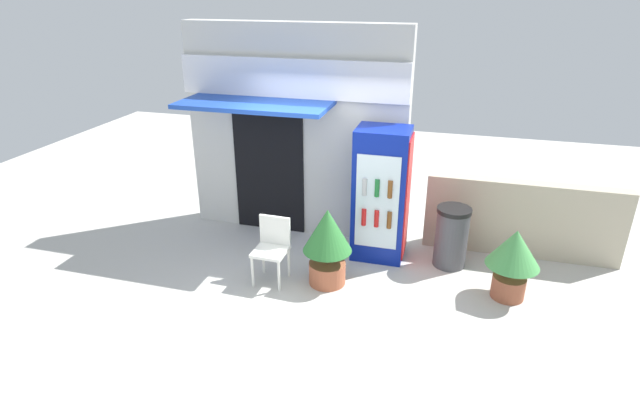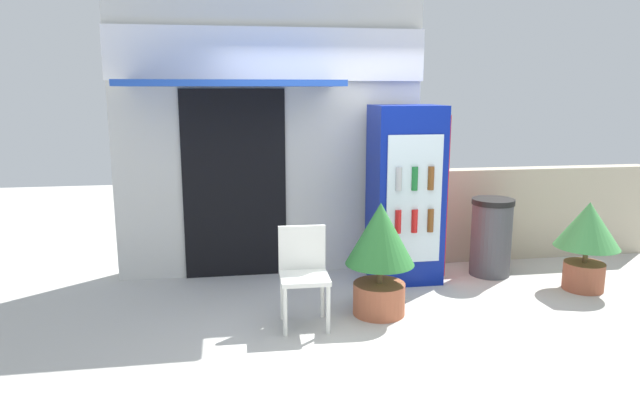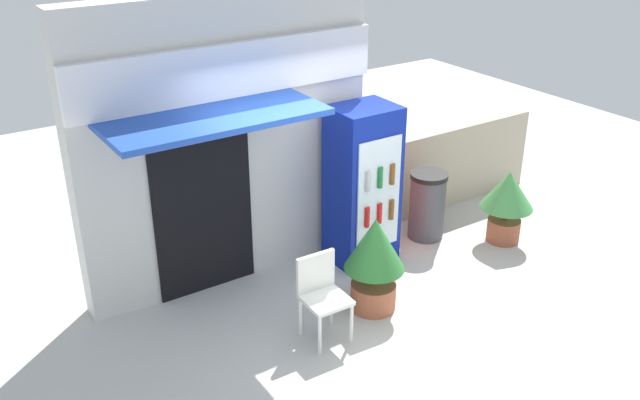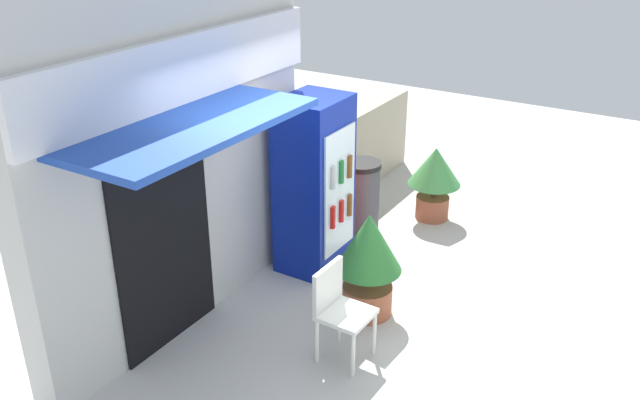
# 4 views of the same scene
# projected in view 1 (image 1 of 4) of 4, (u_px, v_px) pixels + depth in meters

# --- Properties ---
(ground) EXTENTS (16.00, 16.00, 0.00)m
(ground) POSITION_uv_depth(u_px,v_px,m) (311.00, 286.00, 6.55)
(ground) COLOR beige
(storefront_building) EXTENTS (3.35, 1.22, 3.16)m
(storefront_building) POSITION_uv_depth(u_px,v_px,m) (294.00, 130.00, 7.51)
(storefront_building) COLOR silver
(storefront_building) RESTS_ON ground
(drink_cooler) EXTENTS (0.74, 0.65, 1.89)m
(drink_cooler) POSITION_uv_depth(u_px,v_px,m) (381.00, 195.00, 6.95)
(drink_cooler) COLOR navy
(drink_cooler) RESTS_ON ground
(plastic_chair) EXTENTS (0.43, 0.43, 0.87)m
(plastic_chair) POSITION_uv_depth(u_px,v_px,m) (272.00, 245.00, 6.53)
(plastic_chair) COLOR white
(plastic_chair) RESTS_ON ground
(potted_plant_near_shop) EXTENTS (0.63, 0.63, 1.05)m
(potted_plant_near_shop) POSITION_uv_depth(u_px,v_px,m) (327.00, 240.00, 6.39)
(potted_plant_near_shop) COLOR #AD5B3D
(potted_plant_near_shop) RESTS_ON ground
(potted_plant_curbside) EXTENTS (0.65, 0.65, 0.93)m
(potted_plant_curbside) POSITION_uv_depth(u_px,v_px,m) (513.00, 256.00, 6.10)
(potted_plant_curbside) COLOR #995138
(potted_plant_curbside) RESTS_ON ground
(trash_bin) EXTENTS (0.46, 0.46, 0.87)m
(trash_bin) POSITION_uv_depth(u_px,v_px,m) (451.00, 237.00, 6.89)
(trash_bin) COLOR #47474C
(trash_bin) RESTS_ON ground
(stone_boundary_wall) EXTENTS (2.70, 0.23, 1.11)m
(stone_boundary_wall) POSITION_uv_depth(u_px,v_px,m) (522.00, 219.00, 7.14)
(stone_boundary_wall) COLOR #B7AD93
(stone_boundary_wall) RESTS_ON ground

